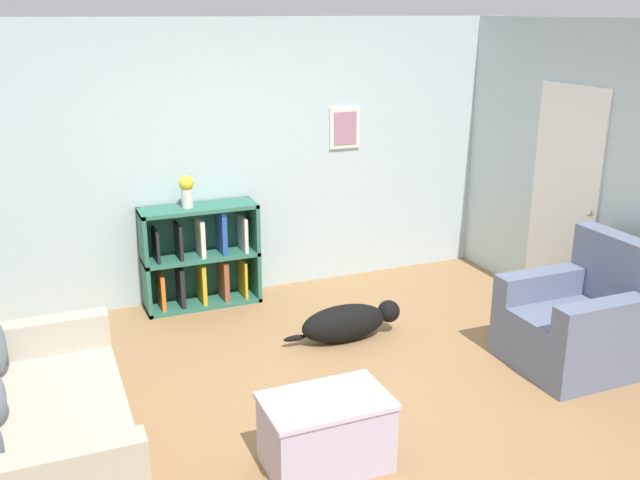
# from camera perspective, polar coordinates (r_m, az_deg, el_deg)

# --- Properties ---
(ground_plane) EXTENTS (14.00, 14.00, 0.00)m
(ground_plane) POSITION_cam_1_polar(r_m,az_deg,el_deg) (5.30, 1.69, -12.13)
(ground_plane) COLOR #997047
(wall_back) EXTENTS (5.60, 0.13, 2.60)m
(wall_back) POSITION_cam_1_polar(r_m,az_deg,el_deg) (6.84, -5.95, 6.41)
(wall_back) COLOR silver
(wall_back) RESTS_ON ground_plane
(wall_right) EXTENTS (0.16, 5.00, 2.60)m
(wall_right) POSITION_cam_1_polar(r_m,az_deg,el_deg) (6.26, 23.62, 3.86)
(wall_right) COLOR silver
(wall_right) RESTS_ON ground_plane
(couch) EXTENTS (0.91, 1.75, 0.90)m
(couch) POSITION_cam_1_polar(r_m,az_deg,el_deg) (4.52, -21.70, -14.32)
(couch) COLOR #B7AD99
(couch) RESTS_ON ground_plane
(bookshelf) EXTENTS (1.06, 0.35, 0.96)m
(bookshelf) POSITION_cam_1_polar(r_m,az_deg,el_deg) (6.72, -9.51, -1.36)
(bookshelf) COLOR #2D6B56
(bookshelf) RESTS_ON ground_plane
(recliner_chair) EXTENTS (0.94, 0.87, 1.00)m
(recliner_chair) POSITION_cam_1_polar(r_m,az_deg,el_deg) (5.91, 20.21, -6.13)
(recliner_chair) COLOR slate
(recliner_chair) RESTS_ON ground_plane
(coffee_table) EXTENTS (0.76, 0.48, 0.46)m
(coffee_table) POSITION_cam_1_polar(r_m,az_deg,el_deg) (4.44, 0.49, -14.96)
(coffee_table) COLOR #BCB2D1
(coffee_table) RESTS_ON ground_plane
(dog) EXTENTS (1.04, 0.28, 0.31)m
(dog) POSITION_cam_1_polar(r_m,az_deg,el_deg) (6.01, 2.24, -6.58)
(dog) COLOR black
(dog) RESTS_ON ground_plane
(vase) EXTENTS (0.13, 0.13, 0.29)m
(vase) POSITION_cam_1_polar(r_m,az_deg,el_deg) (6.49, -10.62, 3.99)
(vase) COLOR silver
(vase) RESTS_ON bookshelf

